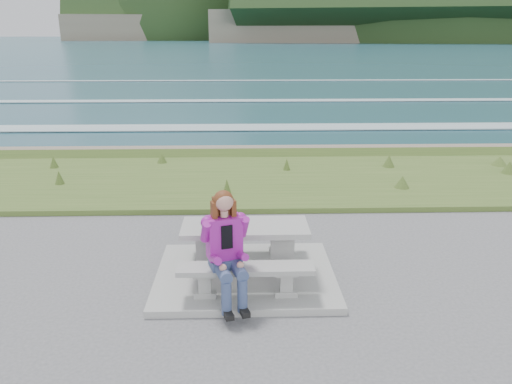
# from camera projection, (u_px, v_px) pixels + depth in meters

# --- Properties ---
(concrete_slab) EXTENTS (2.60, 2.10, 0.10)m
(concrete_slab) POSITION_uv_depth(u_px,v_px,m) (245.00, 276.00, 7.34)
(concrete_slab) COLOR gray
(concrete_slab) RESTS_ON ground
(picnic_table) EXTENTS (1.80, 0.75, 0.75)m
(picnic_table) POSITION_uv_depth(u_px,v_px,m) (245.00, 236.00, 7.15)
(picnic_table) COLOR gray
(picnic_table) RESTS_ON concrete_slab
(bench_landward) EXTENTS (1.80, 0.35, 0.45)m
(bench_landward) POSITION_uv_depth(u_px,v_px,m) (246.00, 273.00, 6.55)
(bench_landward) COLOR gray
(bench_landward) RESTS_ON concrete_slab
(bench_seaward) EXTENTS (1.80, 0.35, 0.45)m
(bench_seaward) POSITION_uv_depth(u_px,v_px,m) (245.00, 232.00, 7.88)
(bench_seaward) COLOR gray
(bench_seaward) RESTS_ON concrete_slab
(grass_verge) EXTENTS (160.00, 4.50, 0.22)m
(grass_verge) POSITION_uv_depth(u_px,v_px,m) (243.00, 182.00, 12.11)
(grass_verge) COLOR #3B5A21
(grass_verge) RESTS_ON ground
(shore_drop) EXTENTS (160.00, 0.80, 2.20)m
(shore_drop) POSITION_uv_depth(u_px,v_px,m) (243.00, 155.00, 14.88)
(shore_drop) COLOR #6F6253
(shore_drop) RESTS_ON ground
(ocean) EXTENTS (1600.00, 1600.00, 0.09)m
(ocean) POSITION_uv_depth(u_px,v_px,m) (242.00, 119.00, 31.78)
(ocean) COLOR #204C5B
(ocean) RESTS_ON ground
(headland_range) EXTENTS (729.83, 363.95, 197.67)m
(headland_range) POSITION_uv_depth(u_px,v_px,m) (484.00, 24.00, 389.00)
(headland_range) COLOR #6F6253
(headland_range) RESTS_ON ground
(seated_woman) EXTENTS (0.62, 0.84, 1.48)m
(seated_woman) POSITION_uv_depth(u_px,v_px,m) (228.00, 264.00, 6.36)
(seated_woman) COLOR navy
(seated_woman) RESTS_ON concrete_slab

